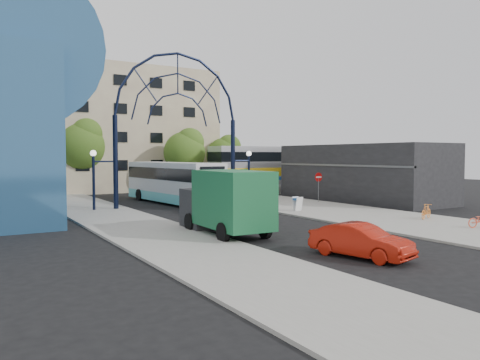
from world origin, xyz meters
TOP-DOWN VIEW (x-y plane):
  - ground at (0.00, 0.00)m, footprint 120.00×120.00m
  - sidewalk_east at (8.00, 4.00)m, footprint 8.00×56.00m
  - plaza_west at (-6.50, 6.00)m, footprint 5.00×50.00m
  - gateway_arch at (0.00, 14.00)m, footprint 13.64×0.44m
  - stop_sign at (4.80, 12.00)m, footprint 0.80×0.07m
  - do_not_enter_sign at (11.00, 10.00)m, footprint 0.76×0.07m
  - street_name_sign at (5.20, 12.60)m, footprint 0.70×0.70m
  - sandwich_board at (5.60, 5.98)m, footprint 0.55×0.61m
  - commercial_block_east at (16.00, 10.00)m, footprint 6.00×16.00m
  - apartment_block at (2.00, 34.97)m, footprint 20.00×12.10m
  - train_platform at (20.00, 22.00)m, footprint 32.00×5.00m
  - train_car at (20.00, 22.00)m, footprint 25.10×3.05m
  - tree_north_a at (6.12, 25.93)m, footprint 4.48×4.48m
  - tree_north_b at (-3.88, 29.93)m, footprint 5.12×5.12m
  - tree_north_c at (12.12, 27.93)m, footprint 4.16×4.16m
  - city_bus at (0.58, 16.50)m, footprint 3.76×12.74m
  - green_truck at (-3.37, 0.58)m, footprint 2.73×6.60m
  - black_suv at (0.09, 7.32)m, footprint 2.53×4.95m
  - red_sedan at (-1.46, -6.96)m, footprint 2.36×4.31m
  - bike_near_a at (6.12, 11.40)m, footprint 0.80×1.65m
  - bike_near_b at (8.27, 14.00)m, footprint 0.94×1.60m
  - bike_far_b at (9.78, -1.49)m, footprint 1.61×0.90m

SIDE VIEW (x-z plane):
  - ground at x=0.00m, z-range 0.00..0.00m
  - sidewalk_east at x=8.00m, z-range 0.00..0.12m
  - plaza_west at x=-6.50m, z-range 0.00..0.12m
  - train_platform at x=20.00m, z-range 0.00..0.80m
  - bike_near_a at x=6.12m, z-range 0.12..0.95m
  - bike_near_b at x=8.27m, z-range 0.12..1.05m
  - bike_far_b at x=9.78m, z-range 0.12..1.05m
  - black_suv at x=0.09m, z-range 0.00..1.34m
  - red_sedan at x=-1.46m, z-range 0.00..1.35m
  - sandwich_board at x=5.60m, z-range 0.25..1.24m
  - green_truck at x=-3.37m, z-range 0.00..3.28m
  - city_bus at x=0.58m, z-range 0.08..3.53m
  - do_not_enter_sign at x=11.00m, z-range 0.74..3.22m
  - stop_sign at x=4.80m, z-range 0.74..3.24m
  - street_name_sign at x=5.20m, z-range 0.73..3.53m
  - commercial_block_east at x=16.00m, z-range 0.00..5.00m
  - train_car at x=20.00m, z-range 0.80..5.00m
  - tree_north_c at x=12.12m, z-range 1.03..7.53m
  - tree_north_a at x=6.12m, z-range 1.11..8.11m
  - tree_north_b at x=-3.88m, z-range 1.27..9.27m
  - apartment_block at x=2.00m, z-range 0.00..14.00m
  - gateway_arch at x=0.00m, z-range 2.51..14.61m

